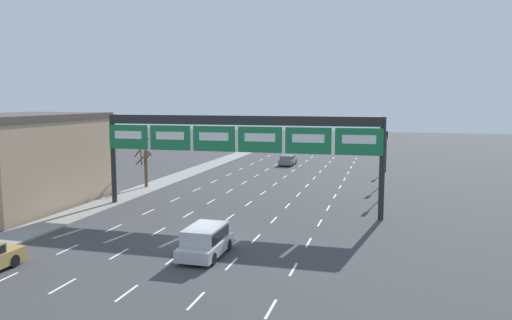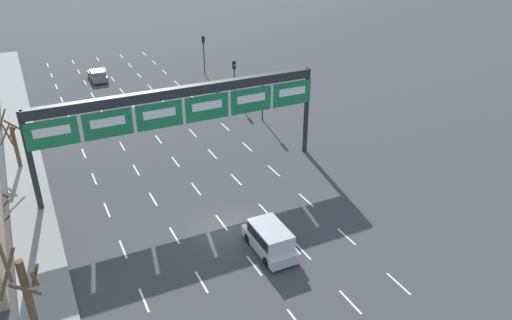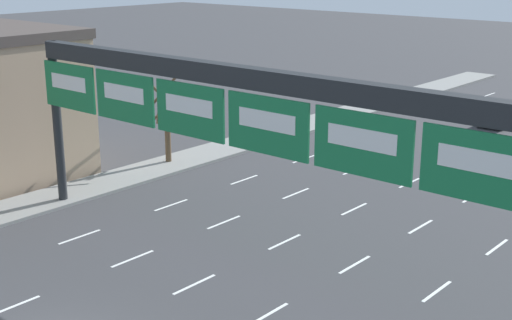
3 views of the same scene
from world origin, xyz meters
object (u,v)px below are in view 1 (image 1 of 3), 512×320
(traffic_light_far_end, at_px, (382,155))
(suv_silver, at_px, (205,240))
(car_grey, at_px, (288,160))
(traffic_light_near_gantry, at_px, (382,162))
(traffic_light_mid_block, at_px, (386,143))
(sign_gantry, at_px, (238,132))
(tree_bare_closest, at_px, (145,164))

(traffic_light_far_end, bearing_deg, suv_silver, -109.31)
(car_grey, relative_size, traffic_light_near_gantry, 0.90)
(traffic_light_near_gantry, bearing_deg, traffic_light_mid_block, 89.20)
(suv_silver, bearing_deg, sign_gantry, 97.80)
(traffic_light_mid_block, xyz_separation_m, traffic_light_far_end, (-0.36, -10.14, -0.34))
(traffic_light_far_end, bearing_deg, sign_gantry, -125.85)
(traffic_light_mid_block, relative_size, traffic_light_far_end, 1.12)
(sign_gantry, height_order, car_grey, sign_gantry)
(traffic_light_near_gantry, distance_m, tree_bare_closest, 22.37)
(suv_silver, height_order, traffic_light_mid_block, traffic_light_mid_block)
(traffic_light_far_end, bearing_deg, traffic_light_mid_block, 87.99)
(sign_gantry, distance_m, traffic_light_near_gantry, 13.64)
(car_grey, height_order, tree_bare_closest, tree_bare_closest)
(sign_gantry, relative_size, tree_bare_closest, 4.67)
(car_grey, relative_size, traffic_light_far_end, 0.93)
(suv_silver, xyz_separation_m, tree_bare_closest, (-13.24, 18.60, 1.48))
(suv_silver, relative_size, traffic_light_near_gantry, 0.94)
(traffic_light_mid_block, distance_m, traffic_light_far_end, 10.15)
(sign_gantry, xyz_separation_m, traffic_light_mid_block, (10.86, 24.68, -2.69))
(car_grey, bearing_deg, traffic_light_near_gantry, -58.49)
(suv_silver, distance_m, traffic_light_mid_block, 37.07)
(suv_silver, height_order, traffic_light_far_end, traffic_light_far_end)
(traffic_light_mid_block, bearing_deg, sign_gantry, -113.75)
(sign_gantry, relative_size, traffic_light_near_gantry, 4.77)
(traffic_light_near_gantry, xyz_separation_m, traffic_light_mid_block, (0.23, 16.64, 0.21))
(traffic_light_mid_block, bearing_deg, suv_silver, -104.63)
(traffic_light_mid_block, xyz_separation_m, tree_bare_closest, (-22.58, -17.19, -1.05))
(suv_silver, relative_size, tree_bare_closest, 0.92)
(sign_gantry, xyz_separation_m, traffic_light_near_gantry, (10.63, 8.04, -2.90))
(traffic_light_near_gantry, bearing_deg, sign_gantry, -142.90)
(traffic_light_near_gantry, relative_size, traffic_light_far_end, 1.04)
(sign_gantry, relative_size, suv_silver, 5.10)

